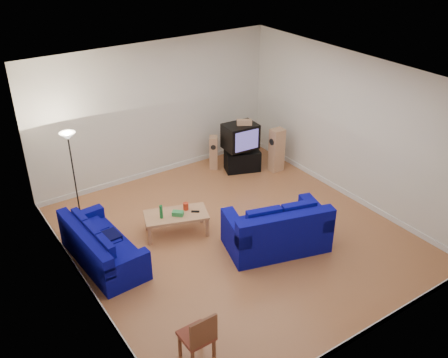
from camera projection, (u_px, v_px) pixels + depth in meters
room at (236, 166)px, 9.16m from camera, size 6.01×6.51×3.21m
sofa_three_seat at (101, 249)px, 9.03m from camera, size 0.99×2.04×0.77m
sofa_loveseat at (277, 232)px, 9.38m from camera, size 2.08×1.51×0.93m
coffee_table at (176, 216)px, 9.80m from camera, size 1.36×0.99×0.45m
bottle at (161, 212)px, 9.58m from camera, size 0.09×0.09×0.28m
tissue_box at (178, 213)px, 9.71m from camera, size 0.24×0.23×0.09m
red_canister at (186, 206)px, 9.88m from camera, size 0.15×0.15×0.15m
remote at (195, 212)px, 9.83m from camera, size 0.16×0.14×0.02m
tv_stand at (242, 160)px, 12.26m from camera, size 0.95×0.73×0.51m
av_receiver at (243, 149)px, 12.14m from camera, size 0.51×0.49×0.09m
television at (240, 136)px, 11.95m from camera, size 0.82×0.64×0.60m
centre_speaker at (244, 122)px, 11.76m from camera, size 0.37×0.30×0.12m
speaker_left at (213, 153)px, 12.27m from camera, size 0.30×0.32×0.85m
speaker_right at (277, 150)px, 12.11m from camera, size 0.34×0.26×1.09m
floor_lamp at (69, 148)px, 9.86m from camera, size 0.32×0.32×1.87m
dining_chair at (199, 336)px, 6.91m from camera, size 0.44×0.44×0.90m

